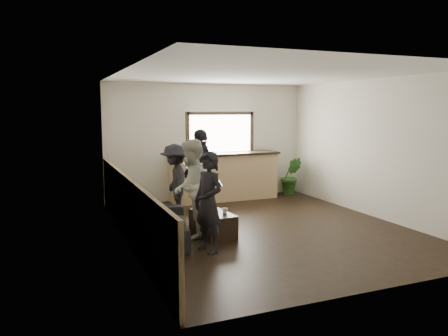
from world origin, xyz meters
name	(u,v)px	position (x,y,z in m)	size (l,w,h in m)	color
ground	(264,228)	(0.00, 0.00, 0.00)	(5.00, 6.00, 0.01)	black
room_shell	(228,151)	(-0.74, 0.00, 1.47)	(5.01, 6.01, 2.80)	silver
bar_counter	(224,174)	(0.30, 2.70, 0.64)	(2.70, 0.68, 2.13)	tan
sofa	(165,223)	(-1.86, 0.07, 0.27)	(1.87, 0.73, 0.55)	black
coffee_table	(213,224)	(-1.04, -0.06, 0.21)	(0.52, 0.93, 0.41)	black
cup_a	(203,208)	(-1.15, 0.10, 0.46)	(0.11, 0.11, 0.09)	silver
cup_b	(225,211)	(-0.88, -0.22, 0.46)	(0.10, 0.10, 0.10)	silver
potted_plant	(291,176)	(2.15, 2.65, 0.48)	(0.53, 0.43, 0.97)	#2D6623
person_a	(208,202)	(-1.41, -0.84, 0.78)	(0.54, 0.66, 1.55)	black
person_b	(191,189)	(-1.41, -0.01, 0.85)	(0.94, 1.02, 1.69)	beige
person_c	(175,182)	(-1.33, 1.30, 0.76)	(0.72, 1.06, 1.51)	black
person_d	(202,171)	(-0.65, 1.60, 0.89)	(1.12, 0.92, 1.78)	black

